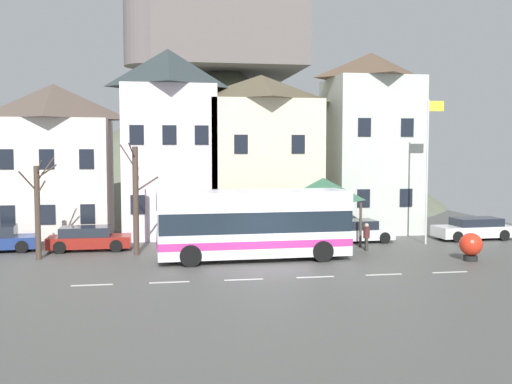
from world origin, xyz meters
name	(u,v)px	position (x,y,z in m)	size (l,w,h in m)	color
ground_plane	(273,272)	(0.00, 0.00, -0.03)	(40.00, 60.00, 0.07)	#50514D
townhouse_00	(55,162)	(-10.98, 11.53, 4.57)	(6.39, 5.13, 9.15)	silver
townhouse_01	(169,143)	(-4.26, 11.86, 5.71)	(5.48, 5.78, 11.42)	white
townhouse_02	(261,154)	(1.53, 11.98, 4.99)	(6.80, 6.02, 9.97)	beige
townhouse_03	(370,143)	(8.65, 11.65, 5.74)	(5.42, 5.35, 11.48)	beige
hilltop_castle	(224,126)	(1.56, 34.23, 7.60)	(43.07, 43.07, 22.78)	#616852
transit_bus	(253,225)	(-0.42, 2.81, 1.68)	(9.26, 2.93, 3.33)	white
bus_shelter	(323,190)	(4.27, 7.19, 3.03)	(3.60, 3.60, 3.70)	#473D33
parked_car_00	(88,239)	(-8.57, 6.76, 0.62)	(4.25, 1.85, 1.25)	maroon
parked_car_02	(474,229)	(13.40, 7.00, 0.63)	(4.61, 2.06, 1.27)	white
parked_car_03	(357,231)	(6.27, 7.17, 0.62)	(3.97, 2.01, 1.27)	silver
pedestrian_00	(334,233)	(4.24, 4.89, 0.88)	(0.33, 0.36, 1.59)	#2D2D38
pedestrian_01	(366,235)	(5.82, 4.31, 0.80)	(0.34, 0.36, 1.44)	#38332D
public_bench	(342,228)	(6.13, 9.57, 0.47)	(1.44, 0.48, 0.87)	brown
flagpole	(428,162)	(9.89, 5.77, 4.60)	(0.95, 0.10, 8.03)	silver
harbour_buoy	(471,245)	(9.74, 0.80, 0.74)	(1.08, 1.08, 1.33)	black
bare_tree_00	(38,209)	(-10.63, 4.49, 2.42)	(1.63, 1.16, 4.92)	#47382D
bare_tree_01	(136,198)	(-6.02, 5.03, 2.86)	(1.88, 2.25, 5.63)	#47382D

